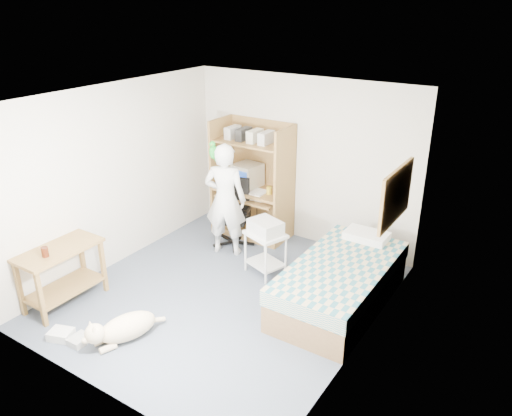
# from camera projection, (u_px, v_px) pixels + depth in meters

# --- Properties ---
(floor) EXTENTS (4.00, 4.00, 0.00)m
(floor) POSITION_uv_depth(u_px,v_px,m) (225.00, 295.00, 6.36)
(floor) COLOR #444F5D
(floor) RESTS_ON ground
(wall_back) EXTENTS (3.60, 0.02, 2.50)m
(wall_back) POSITION_uv_depth(u_px,v_px,m) (302.00, 161.00, 7.41)
(wall_back) COLOR beige
(wall_back) RESTS_ON floor
(wall_right) EXTENTS (0.02, 4.00, 2.50)m
(wall_right) POSITION_uv_depth(u_px,v_px,m) (367.00, 242.00, 4.97)
(wall_right) COLOR beige
(wall_right) RESTS_ON floor
(wall_left) EXTENTS (0.02, 4.00, 2.50)m
(wall_left) POSITION_uv_depth(u_px,v_px,m) (116.00, 177.00, 6.77)
(wall_left) COLOR beige
(wall_left) RESTS_ON floor
(ceiling) EXTENTS (3.60, 4.00, 0.02)m
(ceiling) POSITION_uv_depth(u_px,v_px,m) (219.00, 98.00, 5.38)
(ceiling) COLOR white
(ceiling) RESTS_ON wall_back
(computer_hutch) EXTENTS (1.20, 0.63, 1.80)m
(computer_hutch) POSITION_uv_depth(u_px,v_px,m) (253.00, 184.00, 7.73)
(computer_hutch) COLOR brown
(computer_hutch) RESTS_ON floor
(bed) EXTENTS (1.02, 2.02, 0.66)m
(bed) POSITION_uv_depth(u_px,v_px,m) (340.00, 283.00, 6.07)
(bed) COLOR brown
(bed) RESTS_ON floor
(side_desk) EXTENTS (0.50, 1.00, 0.75)m
(side_desk) POSITION_uv_depth(u_px,v_px,m) (61.00, 267.00, 6.02)
(side_desk) COLOR brown
(side_desk) RESTS_ON floor
(corkboard) EXTENTS (0.04, 0.94, 0.66)m
(corkboard) POSITION_uv_depth(u_px,v_px,m) (396.00, 195.00, 5.60)
(corkboard) COLOR olive
(corkboard) RESTS_ON wall_right
(office_chair) EXTENTS (0.57, 0.58, 1.00)m
(office_chair) POSITION_uv_depth(u_px,v_px,m) (234.00, 222.00, 7.57)
(office_chair) COLOR black
(office_chair) RESTS_ON floor
(person) EXTENTS (0.70, 0.58, 1.66)m
(person) POSITION_uv_depth(u_px,v_px,m) (225.00, 200.00, 7.11)
(person) COLOR white
(person) RESTS_ON floor
(parrot) EXTENTS (0.12, 0.21, 0.34)m
(parrot) POSITION_uv_depth(u_px,v_px,m) (213.00, 151.00, 6.95)
(parrot) COLOR #148E21
(parrot) RESTS_ON person
(dog) EXTENTS (0.52, 0.92, 0.36)m
(dog) POSITION_uv_depth(u_px,v_px,m) (123.00, 328.00, 5.47)
(dog) COLOR beige
(dog) RESTS_ON floor
(printer_cart) EXTENTS (0.61, 0.55, 0.61)m
(printer_cart) POSITION_uv_depth(u_px,v_px,m) (265.00, 247.00, 6.71)
(printer_cart) COLOR silver
(printer_cart) RESTS_ON floor
(printer) EXTENTS (0.50, 0.44, 0.18)m
(printer) POSITION_uv_depth(u_px,v_px,m) (266.00, 227.00, 6.59)
(printer) COLOR beige
(printer) RESTS_ON printer_cart
(crt_monitor) EXTENTS (0.41, 0.43, 0.36)m
(crt_monitor) POSITION_uv_depth(u_px,v_px,m) (247.00, 175.00, 7.75)
(crt_monitor) COLOR beige
(crt_monitor) RESTS_ON computer_hutch
(keyboard) EXTENTS (0.46, 0.20, 0.03)m
(keyboard) POSITION_uv_depth(u_px,v_px,m) (251.00, 197.00, 7.64)
(keyboard) COLOR beige
(keyboard) RESTS_ON computer_hutch
(pencil_cup) EXTENTS (0.08, 0.08, 0.12)m
(pencil_cup) POSITION_uv_depth(u_px,v_px,m) (269.00, 190.00, 7.49)
(pencil_cup) COLOR gold
(pencil_cup) RESTS_ON computer_hutch
(drink_glass) EXTENTS (0.08, 0.08, 0.12)m
(drink_glass) POSITION_uv_depth(u_px,v_px,m) (45.00, 252.00, 5.71)
(drink_glass) COLOR #3D1609
(drink_glass) RESTS_ON side_desk
(floor_box_a) EXTENTS (0.30, 0.27, 0.10)m
(floor_box_a) POSITION_uv_depth(u_px,v_px,m) (61.00, 335.00, 5.53)
(floor_box_a) COLOR silver
(floor_box_a) RESTS_ON floor
(floor_box_b) EXTENTS (0.19, 0.23, 0.08)m
(floor_box_b) POSITION_uv_depth(u_px,v_px,m) (79.00, 340.00, 5.46)
(floor_box_b) COLOR #A7A7A3
(floor_box_b) RESTS_ON floor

